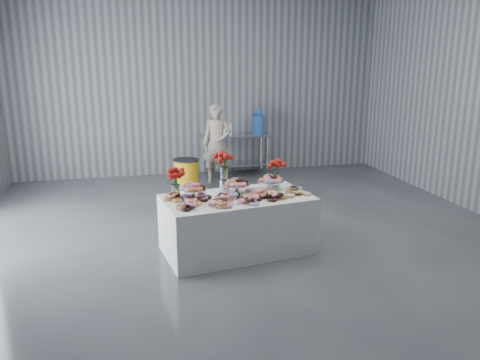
# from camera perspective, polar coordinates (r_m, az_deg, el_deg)

# --- Properties ---
(ground) EXTENTS (9.00, 9.00, 0.00)m
(ground) POSITION_cam_1_polar(r_m,az_deg,el_deg) (6.42, 1.61, -8.26)
(ground) COLOR #37393F
(ground) RESTS_ON ground
(room_walls) EXTENTS (8.04, 9.04, 4.02)m
(room_walls) POSITION_cam_1_polar(r_m,az_deg,el_deg) (5.92, -1.04, 16.03)
(room_walls) COLOR gray
(room_walls) RESTS_ON ground
(display_table) EXTENTS (2.03, 1.28, 0.75)m
(display_table) POSITION_cam_1_polar(r_m,az_deg,el_deg) (6.19, -0.31, -5.39)
(display_table) COLOR silver
(display_table) RESTS_ON ground
(prep_table) EXTENTS (1.50, 0.60, 0.90)m
(prep_table) POSITION_cam_1_polar(r_m,az_deg,el_deg) (10.23, -0.51, 4.04)
(prep_table) COLOR silver
(prep_table) RESTS_ON ground
(donut_mounds) EXTENTS (1.91, 1.07, 0.09)m
(donut_mounds) POSITION_cam_1_polar(r_m,az_deg,el_deg) (6.01, -0.21, -1.79)
(donut_mounds) COLOR #BE7745
(donut_mounds) RESTS_ON display_table
(cake_stand_left) EXTENTS (0.36, 0.36, 0.17)m
(cake_stand_left) POSITION_cam_1_polar(r_m,az_deg,el_deg) (6.00, -5.74, -0.96)
(cake_stand_left) COLOR silver
(cake_stand_left) RESTS_ON display_table
(cake_stand_mid) EXTENTS (0.36, 0.36, 0.17)m
(cake_stand_mid) POSITION_cam_1_polar(r_m,az_deg,el_deg) (6.19, -0.40, -0.41)
(cake_stand_mid) COLOR silver
(cake_stand_mid) RESTS_ON display_table
(cake_stand_right) EXTENTS (0.36, 0.36, 0.17)m
(cake_stand_right) POSITION_cam_1_polar(r_m,az_deg,el_deg) (6.38, 3.77, 0.03)
(cake_stand_right) COLOR silver
(cake_stand_right) RESTS_ON display_table
(danish_pile) EXTENTS (0.48, 0.48, 0.11)m
(danish_pile) POSITION_cam_1_polar(r_m,az_deg,el_deg) (6.23, 6.61, -1.19)
(danish_pile) COLOR silver
(danish_pile) RESTS_ON display_table
(bouquet_left) EXTENTS (0.26, 0.26, 0.42)m
(bouquet_left) POSITION_cam_1_polar(r_m,az_deg,el_deg) (6.00, -7.88, 0.53)
(bouquet_left) COLOR white
(bouquet_left) RESTS_ON display_table
(bouquet_right) EXTENTS (0.26, 0.26, 0.42)m
(bouquet_right) POSITION_cam_1_polar(r_m,az_deg,el_deg) (6.54, 4.41, 1.79)
(bouquet_right) COLOR white
(bouquet_right) RESTS_ON display_table
(bouquet_center) EXTENTS (0.26, 0.26, 0.57)m
(bouquet_center) POSITION_cam_1_polar(r_m,az_deg,el_deg) (6.28, -1.93, 2.05)
(bouquet_center) COLOR silver
(bouquet_center) RESTS_ON display_table
(water_jug) EXTENTS (0.28, 0.28, 0.55)m
(water_jug) POSITION_cam_1_polar(r_m,az_deg,el_deg) (10.27, 2.23, 7.06)
(water_jug) COLOR #3E74D4
(water_jug) RESTS_ON prep_table
(drink_bottles) EXTENTS (0.54, 0.08, 0.27)m
(drink_bottles) POSITION_cam_1_polar(r_m,az_deg,el_deg) (10.00, -2.18, 6.20)
(drink_bottles) COLOR #268C33
(drink_bottles) RESTS_ON prep_table
(person) EXTENTS (0.66, 0.51, 1.62)m
(person) POSITION_cam_1_polar(r_m,az_deg,el_deg) (9.56, -2.83, 4.42)
(person) COLOR #CC8C93
(person) RESTS_ON ground
(trash_barrel) EXTENTS (0.49, 0.49, 0.64)m
(trash_barrel) POSITION_cam_1_polar(r_m,az_deg,el_deg) (9.02, -6.56, 0.56)
(trash_barrel) COLOR yellow
(trash_barrel) RESTS_ON ground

